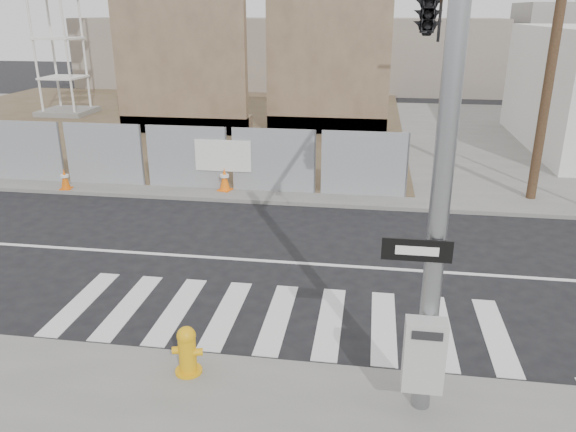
# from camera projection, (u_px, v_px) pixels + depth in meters

# --- Properties ---
(ground) EXTENTS (100.00, 100.00, 0.00)m
(ground) POSITION_uv_depth(u_px,v_px,m) (296.00, 263.00, 13.01)
(ground) COLOR black
(ground) RESTS_ON ground
(sidewalk_far) EXTENTS (50.00, 20.00, 0.12)m
(sidewalk_far) POSITION_uv_depth(u_px,v_px,m) (337.00, 135.00, 25.98)
(sidewalk_far) COLOR slate
(sidewalk_far) RESTS_ON ground
(signal_pole) EXTENTS (0.96, 5.87, 7.00)m
(signal_pole) POSITION_uv_depth(u_px,v_px,m) (431.00, 58.00, 9.11)
(signal_pole) COLOR gray
(signal_pole) RESTS_ON sidewalk_near
(chain_link_fence) EXTENTS (24.60, 0.04, 2.00)m
(chain_link_fence) POSITION_uv_depth(u_px,v_px,m) (19.00, 151.00, 18.67)
(chain_link_fence) COLOR gray
(chain_link_fence) RESTS_ON sidewalk_far
(concrete_wall_left) EXTENTS (6.00, 1.30, 8.00)m
(concrete_wall_left) POSITION_uv_depth(u_px,v_px,m) (181.00, 61.00, 24.97)
(concrete_wall_left) COLOR brown
(concrete_wall_left) RESTS_ON sidewalk_far
(concrete_wall_right) EXTENTS (5.50, 1.30, 8.00)m
(concrete_wall_right) POSITION_uv_depth(u_px,v_px,m) (328.00, 61.00, 24.99)
(concrete_wall_right) COLOR brown
(concrete_wall_right) RESTS_ON sidewalk_far
(utility_pole_right) EXTENTS (1.60, 0.28, 10.00)m
(utility_pole_right) POSITION_uv_depth(u_px,v_px,m) (558.00, 22.00, 15.41)
(utility_pole_right) COLOR #4C3623
(utility_pole_right) RESTS_ON sidewalk_far
(fire_hydrant) EXTENTS (0.53, 0.53, 0.81)m
(fire_hydrant) POSITION_uv_depth(u_px,v_px,m) (187.00, 350.00, 8.76)
(fire_hydrant) COLOR #DD9D0C
(fire_hydrant) RESTS_ON sidewalk_near
(traffic_cone_c) EXTENTS (0.39, 0.39, 0.67)m
(traffic_cone_c) POSITION_uv_depth(u_px,v_px,m) (65.00, 179.00, 17.91)
(traffic_cone_c) COLOR #DB5B0B
(traffic_cone_c) RESTS_ON sidewalk_far
(traffic_cone_d) EXTENTS (0.47, 0.47, 0.74)m
(traffic_cone_d) POSITION_uv_depth(u_px,v_px,m) (225.00, 179.00, 17.75)
(traffic_cone_d) COLOR orange
(traffic_cone_d) RESTS_ON sidewalk_far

